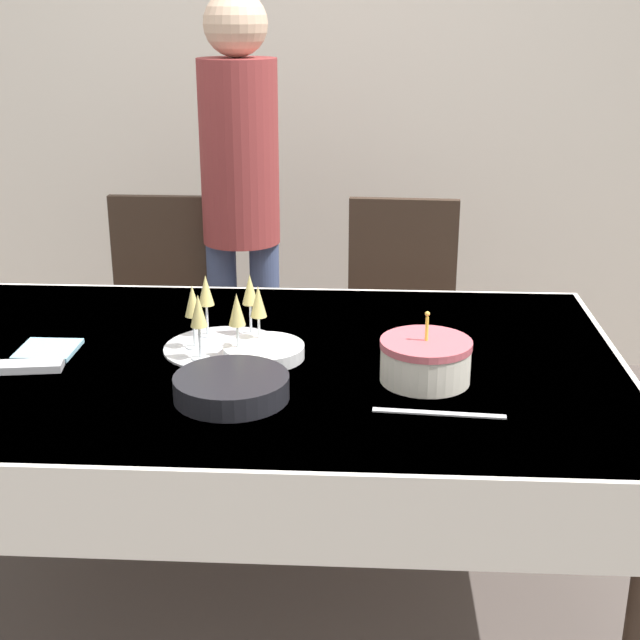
{
  "coord_description": "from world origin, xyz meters",
  "views": [
    {
      "loc": [
        0.32,
        -2.15,
        1.64
      ],
      "look_at": [
        0.2,
        -0.04,
        0.89
      ],
      "focal_mm": 50.0,
      "sensor_mm": 36.0,
      "label": 1
    }
  ],
  "objects_px": {
    "dining_chair_far_left": "(162,318)",
    "plate_stack_dessert": "(264,352)",
    "dining_chair_far_right": "(400,322)",
    "birthday_cake": "(425,361)",
    "plate_stack_main": "(231,387)",
    "person_standing": "(240,186)",
    "champagne_tray": "(224,320)"
  },
  "relations": [
    {
      "from": "dining_chair_far_left",
      "to": "dining_chair_far_right",
      "type": "bearing_deg",
      "value": -0.01
    },
    {
      "from": "champagne_tray",
      "to": "plate_stack_dessert",
      "type": "distance_m",
      "value": 0.14
    },
    {
      "from": "dining_chair_far_left",
      "to": "person_standing",
      "type": "relative_size",
      "value": 0.58
    },
    {
      "from": "dining_chair_far_left",
      "to": "plate_stack_dessert",
      "type": "relative_size",
      "value": 4.61
    },
    {
      "from": "champagne_tray",
      "to": "person_standing",
      "type": "xyz_separation_m",
      "value": [
        -0.08,
        0.94,
        0.17
      ]
    },
    {
      "from": "dining_chair_far_right",
      "to": "birthday_cake",
      "type": "relative_size",
      "value": 4.36
    },
    {
      "from": "birthday_cake",
      "to": "plate_stack_dessert",
      "type": "distance_m",
      "value": 0.43
    },
    {
      "from": "plate_stack_dessert",
      "to": "person_standing",
      "type": "height_order",
      "value": "person_standing"
    },
    {
      "from": "dining_chair_far_left",
      "to": "person_standing",
      "type": "bearing_deg",
      "value": 13.98
    },
    {
      "from": "dining_chair_far_right",
      "to": "champagne_tray",
      "type": "xyz_separation_m",
      "value": [
        -0.5,
        -0.87,
        0.31
      ]
    },
    {
      "from": "plate_stack_main",
      "to": "plate_stack_dessert",
      "type": "relative_size",
      "value": 1.28
    },
    {
      "from": "birthday_cake",
      "to": "plate_stack_dessert",
      "type": "height_order",
      "value": "birthday_cake"
    },
    {
      "from": "dining_chair_far_right",
      "to": "birthday_cake",
      "type": "distance_m",
      "value": 1.09
    },
    {
      "from": "dining_chair_far_right",
      "to": "dining_chair_far_left",
      "type": "bearing_deg",
      "value": 179.99
    },
    {
      "from": "dining_chair_far_left",
      "to": "dining_chair_far_right",
      "type": "distance_m",
      "value": 0.88
    },
    {
      "from": "plate_stack_main",
      "to": "dining_chair_far_left",
      "type": "bearing_deg",
      "value": 110.7
    },
    {
      "from": "plate_stack_main",
      "to": "person_standing",
      "type": "distance_m",
      "value": 1.29
    },
    {
      "from": "plate_stack_dessert",
      "to": "person_standing",
      "type": "bearing_deg",
      "value": 101.02
    },
    {
      "from": "dining_chair_far_left",
      "to": "plate_stack_dessert",
      "type": "bearing_deg",
      "value": -62.06
    },
    {
      "from": "birthday_cake",
      "to": "plate_stack_main",
      "type": "height_order",
      "value": "birthday_cake"
    },
    {
      "from": "plate_stack_main",
      "to": "person_standing",
      "type": "bearing_deg",
      "value": 96.77
    },
    {
      "from": "plate_stack_main",
      "to": "plate_stack_dessert",
      "type": "xyz_separation_m",
      "value": [
        0.05,
        0.25,
        -0.01
      ]
    },
    {
      "from": "champagne_tray",
      "to": "plate_stack_main",
      "type": "relative_size",
      "value": 1.19
    },
    {
      "from": "plate_stack_dessert",
      "to": "dining_chair_far_left",
      "type": "bearing_deg",
      "value": 117.94
    },
    {
      "from": "dining_chair_far_left",
      "to": "birthday_cake",
      "type": "height_order",
      "value": "dining_chair_far_left"
    },
    {
      "from": "dining_chair_far_left",
      "to": "plate_stack_dessert",
      "type": "distance_m",
      "value": 1.08
    },
    {
      "from": "person_standing",
      "to": "champagne_tray",
      "type": "bearing_deg",
      "value": -84.95
    },
    {
      "from": "person_standing",
      "to": "dining_chair_far_left",
      "type": "bearing_deg",
      "value": -166.02
    },
    {
      "from": "dining_chair_far_left",
      "to": "dining_chair_far_right",
      "type": "relative_size",
      "value": 1.0
    },
    {
      "from": "person_standing",
      "to": "birthday_cake",
      "type": "bearing_deg",
      "value": -61.73
    },
    {
      "from": "birthday_cake",
      "to": "plate_stack_main",
      "type": "xyz_separation_m",
      "value": [
        -0.46,
        -0.13,
        -0.03
      ]
    },
    {
      "from": "birthday_cake",
      "to": "plate_stack_dessert",
      "type": "bearing_deg",
      "value": 163.21
    }
  ]
}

